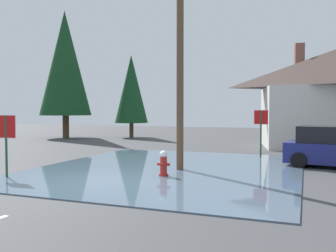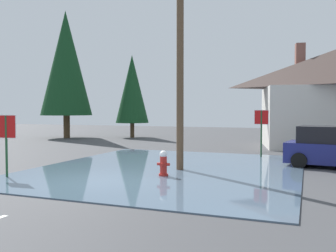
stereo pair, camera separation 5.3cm
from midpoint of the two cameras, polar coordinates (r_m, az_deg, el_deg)
The scene contains 10 objects.
ground_plane at distance 12.68m, azimuth -10.78°, elevation -8.62°, with size 80.00×80.00×0.10m, color #424244.
flood_puddle at distance 14.99m, azimuth 0.26°, elevation -6.60°, with size 10.21×11.84×0.04m, color #4C6075.
lane_stop_bar at distance 10.42m, azimuth -14.20°, elevation -10.79°, with size 4.01×0.30×0.01m, color silver.
stop_sign_near at distance 14.04m, azimuth -23.75°, elevation -0.97°, with size 0.82×0.10×2.22m.
fire_hydrant at distance 13.15m, azimuth -0.60°, elevation -5.92°, with size 0.47×0.41×0.94m.
utility_pole at distance 14.68m, azimuth 2.00°, elevation 12.80°, with size 1.60×0.28×9.67m.
stop_sign_far at distance 19.00m, azimuth 14.39°, elevation 0.36°, with size 0.72×0.13×2.40m.
parked_car at distance 16.75m, azimuth 24.72°, elevation -3.14°, with size 4.32×2.59×1.72m.
pine_tree_tall_left at distance 33.04m, azimuth -15.53°, elevation 9.35°, with size 4.35×4.35×10.88m.
pine_tree_mid_left at distance 32.23m, azimuth -5.56°, elevation 5.73°, with size 2.88×2.88×7.19m.
Camera 2 is at (6.58, -10.58, 2.38)m, focal length 39.23 mm.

